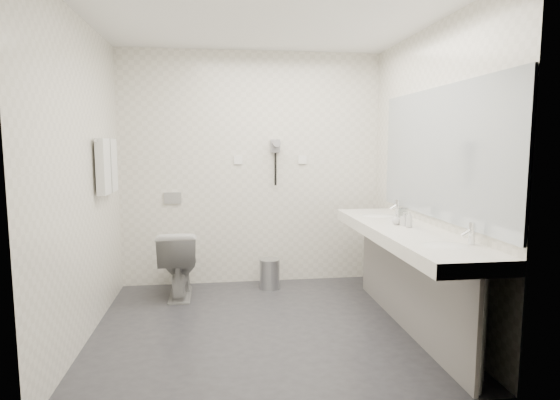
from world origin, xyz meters
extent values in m
plane|color=#2C2B31|center=(0.00, 0.00, 0.00)|extent=(2.80, 2.80, 0.00)
plane|color=white|center=(0.00, 0.00, 2.50)|extent=(2.80, 2.80, 0.00)
plane|color=white|center=(0.00, 1.30, 1.25)|extent=(2.80, 0.00, 2.80)
plane|color=white|center=(0.00, -1.30, 1.25)|extent=(2.80, 0.00, 2.80)
plane|color=white|center=(-1.40, 0.00, 1.25)|extent=(0.00, 2.60, 2.60)
plane|color=white|center=(1.40, 0.00, 1.25)|extent=(0.00, 2.60, 2.60)
cube|color=white|center=(1.12, -0.20, 0.80)|extent=(0.55, 2.20, 0.10)
cube|color=gray|center=(1.15, -0.20, 0.38)|extent=(0.03, 2.15, 0.75)
cylinder|color=silver|center=(1.18, -1.24, 0.38)|extent=(0.06, 0.06, 0.75)
cylinder|color=silver|center=(1.18, 0.84, 0.38)|extent=(0.06, 0.06, 0.75)
cube|color=#B2BCC6|center=(1.39, -0.20, 1.45)|extent=(0.02, 2.20, 1.05)
ellipsoid|color=white|center=(1.12, -0.85, 0.83)|extent=(0.40, 0.31, 0.05)
ellipsoid|color=white|center=(1.12, 0.45, 0.83)|extent=(0.40, 0.31, 0.05)
cylinder|color=silver|center=(1.32, -0.85, 0.92)|extent=(0.04, 0.04, 0.15)
cylinder|color=silver|center=(1.32, 0.45, 0.92)|extent=(0.04, 0.04, 0.15)
imported|color=beige|center=(1.16, -0.09, 0.91)|extent=(0.07, 0.07, 0.11)
imported|color=beige|center=(1.11, -0.05, 0.90)|extent=(0.10, 0.10, 0.09)
imported|color=beige|center=(1.16, -0.19, 0.92)|extent=(0.06, 0.06, 0.14)
cylinder|color=silver|center=(1.21, 0.09, 0.91)|extent=(0.07, 0.07, 0.12)
cylinder|color=silver|center=(1.23, 0.09, 0.91)|extent=(0.08, 0.08, 0.12)
imported|color=white|center=(-0.77, 0.90, 0.34)|extent=(0.39, 0.67, 0.68)
cube|color=#B2B5BA|center=(-0.85, 1.29, 0.95)|extent=(0.18, 0.02, 0.12)
cylinder|color=#B2B5BA|center=(0.16, 1.02, 0.15)|extent=(0.26, 0.26, 0.30)
cylinder|color=#B2B5BA|center=(0.16, 1.02, 0.31)|extent=(0.21, 0.21, 0.02)
cylinder|color=silver|center=(-1.35, 0.55, 1.55)|extent=(0.02, 0.62, 0.02)
cube|color=silver|center=(-1.34, 0.41, 1.33)|extent=(0.07, 0.24, 0.48)
cube|color=silver|center=(-1.34, 0.69, 1.33)|extent=(0.07, 0.24, 0.48)
cube|color=gray|center=(0.25, 1.27, 1.50)|extent=(0.10, 0.04, 0.14)
cylinder|color=gray|center=(0.25, 1.20, 1.53)|extent=(0.08, 0.14, 0.08)
cylinder|color=black|center=(0.25, 1.26, 1.25)|extent=(0.02, 0.02, 0.35)
cube|color=white|center=(-0.15, 1.29, 1.35)|extent=(0.09, 0.02, 0.09)
cube|color=white|center=(0.55, 1.29, 1.35)|extent=(0.09, 0.02, 0.09)
camera|label=1|loc=(-0.37, -3.71, 1.53)|focal=29.68mm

